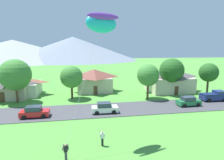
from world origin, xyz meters
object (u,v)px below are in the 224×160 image
(tree_left_of_center, at_px, (209,73))
(kite_flyer_with_kite, at_px, (101,24))
(house_leftmost, at_px, (169,80))
(house_left_center, at_px, (8,87))
(house_rightmost, at_px, (17,85))
(parked_car_red_west_end, at_px, (35,112))
(parked_car_white_mid_west, at_px, (105,108))
(watcher_person, at_px, (102,138))
(tree_right_of_center, at_px, (71,77))
(tree_near_right, at_px, (148,75))
(house_right_center, at_px, (94,80))
(parked_car_green_east_end, at_px, (188,101))
(pickup_truck_navy_west_side, at_px, (215,96))
(tree_center, at_px, (172,71))
(tree_near_left, at_px, (15,75))

(tree_left_of_center, relative_size, kite_flyer_with_kite, 0.51)
(house_leftmost, bearing_deg, house_left_center, 179.50)
(house_leftmost, distance_m, house_left_center, 36.33)
(house_rightmost, distance_m, parked_car_red_west_end, 16.59)
(parked_car_white_mid_west, bearing_deg, watcher_person, -98.91)
(tree_right_of_center, relative_size, tree_near_right, 0.95)
(tree_left_of_center, relative_size, parked_car_white_mid_west, 1.68)
(house_right_center, distance_m, watcher_person, 26.36)
(house_right_center, relative_size, parked_car_green_east_end, 2.04)
(house_leftmost, xyz_separation_m, pickup_truck_navy_west_side, (5.12, -9.51, -1.81))
(house_left_center, bearing_deg, tree_center, -5.47)
(tree_near_left, relative_size, tree_center, 1.02)
(house_rightmost, xyz_separation_m, parked_car_green_east_end, (33.29, -13.70, -1.41))
(house_rightmost, relative_size, kite_flyer_with_kite, 0.74)
(house_right_center, height_order, tree_center, tree_center)
(tree_near_left, distance_m, tree_near_right, 25.89)
(house_rightmost, distance_m, tree_near_left, 7.16)
(tree_center, relative_size, tree_near_right, 1.14)
(house_leftmost, xyz_separation_m, house_rightmost, (-35.24, 2.01, -0.60))
(tree_center, bearing_deg, parked_car_green_east_end, -96.24)
(house_rightmost, bearing_deg, parked_car_green_east_end, -22.37)
(house_left_center, distance_m, tree_left_of_center, 44.04)
(tree_near_left, bearing_deg, house_leftmost, 7.03)
(house_right_center, relative_size, kite_flyer_with_kite, 0.62)
(parked_car_red_west_end, xyz_separation_m, parked_car_green_east_end, (26.25, 1.26, 0.00))
(house_left_center, bearing_deg, pickup_truck_navy_west_side, -13.33)
(house_left_center, relative_size, tree_near_left, 1.06)
(tree_right_of_center, height_order, parked_car_red_west_end, tree_right_of_center)
(tree_near_left, bearing_deg, tree_left_of_center, -0.18)
(tree_near_left, height_order, tree_right_of_center, tree_near_left)
(tree_center, bearing_deg, house_right_center, 159.66)
(tree_center, relative_size, parked_car_green_east_end, 1.94)
(tree_near_right, xyz_separation_m, kite_flyer_with_kite, (-11.43, -16.00, 7.85))
(house_left_center, height_order, parked_car_white_mid_west, house_left_center)
(tree_near_right, distance_m, parked_car_white_mid_west, 12.97)
(tree_center, bearing_deg, kite_flyer_with_kite, -133.92)
(house_rightmost, relative_size, tree_center, 1.26)
(house_leftmost, relative_size, watcher_person, 6.39)
(tree_right_of_center, relative_size, kite_flyer_with_kite, 0.49)
(house_right_center, relative_size, tree_left_of_center, 1.22)
(house_leftmost, bearing_deg, tree_center, -108.15)
(parked_car_white_mid_west, bearing_deg, parked_car_red_west_end, -179.56)
(pickup_truck_navy_west_side, bearing_deg, house_leftmost, 118.30)
(tree_right_of_center, xyz_separation_m, parked_car_green_east_end, (21.06, -8.79, -3.74))
(house_rightmost, distance_m, tree_near_right, 28.91)
(house_left_center, xyz_separation_m, tree_near_left, (2.98, -4.42, 3.12))
(parked_car_green_east_end, bearing_deg, tree_near_right, 132.74)
(tree_near_left, xyz_separation_m, watcher_person, (14.26, -18.95, -4.60))
(house_rightmost, distance_m, parked_car_white_mid_west, 23.21)
(tree_near_right, relative_size, watcher_person, 4.33)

